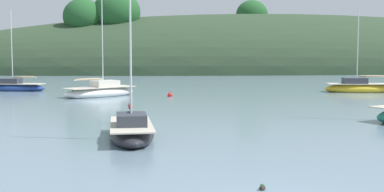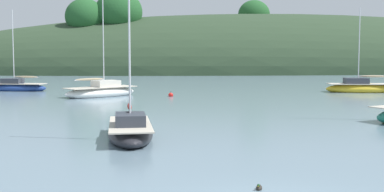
# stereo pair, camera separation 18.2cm
# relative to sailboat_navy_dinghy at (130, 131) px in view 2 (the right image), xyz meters

# --- Properties ---
(far_shoreline_hill) EXTENTS (150.00, 36.00, 26.59)m
(far_shoreline_hill) POSITION_rel_sailboat_navy_dinghy_xyz_m (28.63, 77.77, -0.26)
(far_shoreline_hill) COLOR #2D422B
(far_shoreline_hill) RESTS_ON ground
(sailboat_navy_dinghy) EXTENTS (2.24, 6.07, 8.16)m
(sailboat_navy_dinghy) POSITION_rel_sailboat_navy_dinghy_xyz_m (0.00, 0.00, 0.00)
(sailboat_navy_dinghy) COLOR #232328
(sailboat_navy_dinghy) RESTS_ON ground
(sailboat_cream_ketch) EXTENTS (7.09, 6.11, 9.89)m
(sailboat_cream_ketch) POSITION_rel_sailboat_navy_dinghy_xyz_m (-2.82, 22.97, 0.05)
(sailboat_cream_ketch) COLOR white
(sailboat_cream_ketch) RESTS_ON ground
(sailboat_teal_outer) EXTENTS (6.52, 3.61, 8.45)m
(sailboat_teal_outer) POSITION_rel_sailboat_navy_dinghy_xyz_m (-11.85, 30.63, 0.01)
(sailboat_teal_outer) COLOR navy
(sailboat_teal_outer) RESTS_ON ground
(sailboat_yellow_far) EXTENTS (7.28, 3.39, 8.55)m
(sailboat_yellow_far) POSITION_rel_sailboat_navy_dinghy_xyz_m (22.44, 25.08, 0.04)
(sailboat_yellow_far) COLOR gold
(sailboat_yellow_far) RESTS_ON ground
(mooring_buoy_channel) EXTENTS (0.44, 0.44, 0.54)m
(mooring_buoy_channel) POSITION_rel_sailboat_navy_dinghy_xyz_m (3.38, 22.20, -0.26)
(mooring_buoy_channel) COLOR red
(mooring_buoy_channel) RESTS_ON ground
(duck_straggler) EXTENTS (0.29, 0.41, 0.24)m
(duck_straggler) POSITION_rel_sailboat_navy_dinghy_xyz_m (3.83, -9.10, -0.33)
(duck_straggler) COLOR #2D2823
(duck_straggler) RESTS_ON ground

